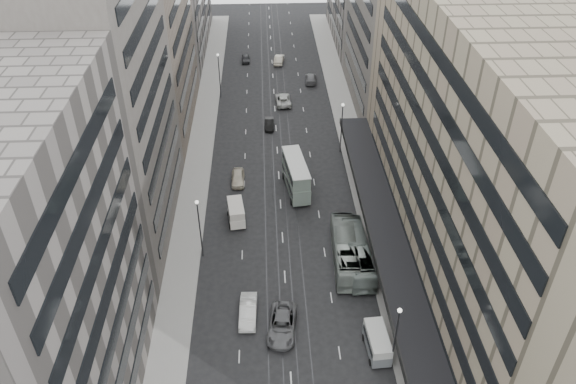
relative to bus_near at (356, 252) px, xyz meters
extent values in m
plane|color=black|center=(-8.50, -10.00, -1.60)|extent=(220.00, 220.00, 0.00)
cube|color=gray|center=(3.50, 27.50, -1.52)|extent=(4.00, 125.00, 0.15)
cube|color=gray|center=(-20.50, 27.50, -1.52)|extent=(4.00, 125.00, 0.15)
cube|color=gray|center=(13.00, -2.00, 13.40)|extent=(15.00, 60.00, 30.00)
cube|color=black|center=(3.50, -2.00, 2.40)|extent=(4.40, 60.00, 0.50)
cube|color=#4E4A44|center=(13.00, 42.00, 10.40)|extent=(15.00, 28.00, 24.00)
cube|color=slate|center=(-30.00, -18.00, 13.40)|extent=(15.00, 28.00, 30.00)
cube|color=#4E4A44|center=(-30.00, 9.00, 15.40)|extent=(15.00, 26.00, 34.00)
cube|color=#665B4F|center=(-30.00, 36.00, 10.90)|extent=(15.00, 28.00, 25.00)
cylinder|color=#262628|center=(1.20, -15.00, 2.40)|extent=(0.16, 0.16, 8.00)
sphere|color=silver|center=(1.20, -15.00, 6.50)|extent=(0.44, 0.44, 0.44)
cylinder|color=#262628|center=(1.20, 25.00, 2.40)|extent=(0.16, 0.16, 8.00)
sphere|color=silver|center=(1.20, 25.00, 6.50)|extent=(0.44, 0.44, 0.44)
cylinder|color=#262628|center=(-18.20, 2.00, 2.40)|extent=(0.16, 0.16, 8.00)
sphere|color=silver|center=(-18.20, 2.00, 6.50)|extent=(0.44, 0.44, 0.44)
cylinder|color=#262628|center=(-18.20, 45.00, 2.40)|extent=(0.16, 0.16, 8.00)
sphere|color=silver|center=(-18.20, 45.00, 6.50)|extent=(0.44, 0.44, 0.44)
imported|color=gray|center=(0.00, 0.00, 0.00)|extent=(2.99, 11.55, 3.20)
imported|color=gray|center=(-1.26, 0.37, 0.03)|extent=(3.24, 11.80, 3.26)
cube|color=slate|center=(-6.24, 15.08, 0.00)|extent=(3.56, 8.98, 2.23)
cube|color=slate|center=(-6.24, 15.08, 2.09)|extent=(3.47, 8.62, 1.94)
cube|color=silver|center=(-6.24, 15.08, 3.11)|extent=(3.56, 8.98, 0.12)
cylinder|color=black|center=(-7.03, 11.80, -1.11)|extent=(0.40, 1.00, 0.97)
cylinder|color=black|center=(-4.62, 12.13, -1.11)|extent=(0.40, 1.00, 0.97)
cylinder|color=black|center=(-7.86, 18.04, -1.11)|extent=(0.40, 1.00, 0.97)
cylinder|color=black|center=(-5.46, 18.36, -1.11)|extent=(0.40, 1.00, 0.97)
cube|color=slate|center=(0.17, -12.96, -0.66)|extent=(2.19, 4.70, 1.20)
cube|color=#BCBCB7|center=(0.17, -12.96, 0.41)|extent=(2.15, 4.61, 0.94)
cylinder|color=black|center=(-0.70, -14.53, -1.26)|extent=(0.23, 0.69, 0.68)
cylinder|color=black|center=(1.22, -14.41, -1.26)|extent=(0.23, 0.69, 0.68)
cylinder|color=black|center=(-0.88, -11.50, -1.26)|extent=(0.23, 0.69, 0.68)
cylinder|color=black|center=(1.04, -11.38, -1.26)|extent=(0.23, 0.69, 0.68)
cube|color=white|center=(-14.33, 8.55, -0.60)|extent=(2.47, 4.50, 1.32)
cube|color=beige|center=(-14.33, 8.55, 0.58)|extent=(2.42, 4.41, 1.04)
cylinder|color=black|center=(-15.10, 7.02, -1.26)|extent=(0.28, 0.70, 0.69)
cylinder|color=black|center=(-13.19, 7.27, -1.26)|extent=(0.28, 0.70, 0.69)
cylinder|color=black|center=(-15.47, 9.82, -1.26)|extent=(0.28, 0.70, 0.69)
cylinder|color=black|center=(-13.56, 10.07, -1.26)|extent=(0.28, 0.70, 0.69)
imported|color=silver|center=(-12.64, -7.80, -0.77)|extent=(1.94, 5.10, 1.66)
imported|color=#58585A|center=(-9.11, -9.85, -0.75)|extent=(3.58, 6.41, 1.70)
imported|color=beige|center=(-14.37, 17.47, -0.82)|extent=(1.88, 4.58, 1.55)
imported|color=black|center=(-9.60, 33.27, -0.92)|extent=(1.52, 4.14, 1.36)
imported|color=beige|center=(-6.95, 41.91, -0.82)|extent=(2.88, 5.74, 1.56)
imported|color=#5E5E61|center=(-1.31, 50.77, -0.86)|extent=(2.46, 5.25, 1.48)
imported|color=#2A2A2D|center=(-13.90, 61.32, -0.91)|extent=(1.72, 4.07, 1.37)
imported|color=beige|center=(-7.07, 60.20, -0.79)|extent=(2.38, 5.11, 1.62)
camera|label=1|loc=(-10.32, -48.77, 44.11)|focal=35.00mm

